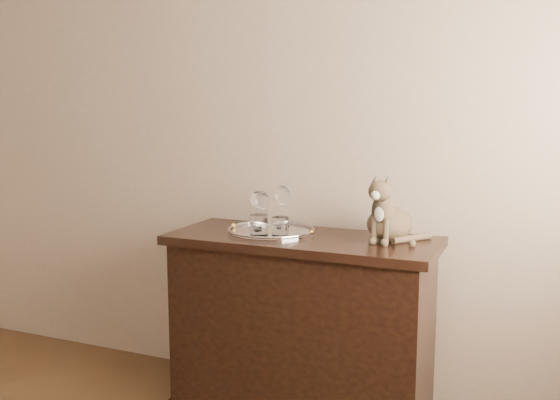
% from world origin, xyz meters
% --- Properties ---
extents(wall_back, '(4.00, 0.10, 2.70)m').
position_xyz_m(wall_back, '(0.00, 2.25, 1.35)').
color(wall_back, tan).
rests_on(wall_back, ground).
extents(sideboard, '(1.20, 0.50, 0.85)m').
position_xyz_m(sideboard, '(0.60, 1.94, 0.42)').
color(sideboard, black).
rests_on(sideboard, ground).
extents(tray, '(0.40, 0.40, 0.01)m').
position_xyz_m(tray, '(0.44, 1.97, 0.85)').
color(tray, silver).
rests_on(tray, sideboard).
extents(wine_glass_a, '(0.06, 0.06, 0.17)m').
position_xyz_m(wine_glass_a, '(0.33, 2.04, 0.94)').
color(wine_glass_a, white).
rests_on(wine_glass_a, tray).
extents(wine_glass_b, '(0.07, 0.07, 0.20)m').
position_xyz_m(wine_glass_b, '(0.45, 2.08, 0.96)').
color(wine_glass_b, silver).
rests_on(wine_glass_b, tray).
extents(wine_glass_d, '(0.07, 0.07, 0.18)m').
position_xyz_m(wine_glass_d, '(0.38, 1.98, 0.95)').
color(wine_glass_d, silver).
rests_on(wine_glass_d, tray).
extents(tumbler_a, '(0.07, 0.07, 0.08)m').
position_xyz_m(tumbler_a, '(0.52, 1.88, 0.90)').
color(tumbler_a, silver).
rests_on(tumbler_a, tray).
extents(tumbler_b, '(0.08, 0.08, 0.09)m').
position_xyz_m(tumbler_b, '(0.43, 1.85, 0.90)').
color(tumbler_b, white).
rests_on(tumbler_b, tray).
extents(cat, '(0.33, 0.32, 0.29)m').
position_xyz_m(cat, '(0.98, 2.01, 1.00)').
color(cat, '#4F3B2F').
rests_on(cat, sideboard).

